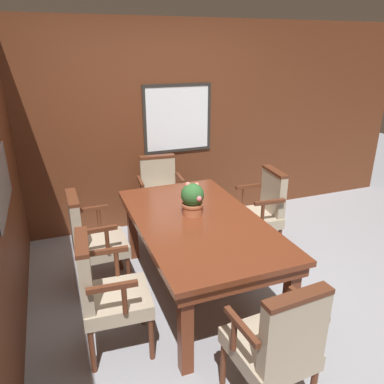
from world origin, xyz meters
The scene contains 9 objects.
ground_plane centered at (0.00, 0.00, 0.00)m, with size 14.00×14.00×0.00m, color #93969E.
wall_back centered at (0.00, 1.88, 1.23)m, with size 7.20×0.08×2.45m.
dining_table centered at (-0.06, 0.26, 0.65)m, with size 1.05×1.85×0.74m.
chair_left_far centered at (-0.93, 0.69, 0.52)m, with size 0.48×0.51×0.94m.
chair_left_near centered at (-0.94, -0.16, 0.52)m, with size 0.51×0.53×0.94m.
chair_head_near centered at (-0.07, -1.03, 0.52)m, with size 0.52×0.51×0.94m.
chair_head_far centered at (-0.03, 1.53, 0.52)m, with size 0.53×0.51×0.94m.
chair_right_far centered at (0.84, 0.69, 0.52)m, with size 0.51×0.53×0.94m.
potted_plant centered at (-0.07, 0.38, 0.89)m, with size 0.22×0.22×0.30m.
Camera 1 is at (-1.16, -2.46, 2.14)m, focal length 35.00 mm.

